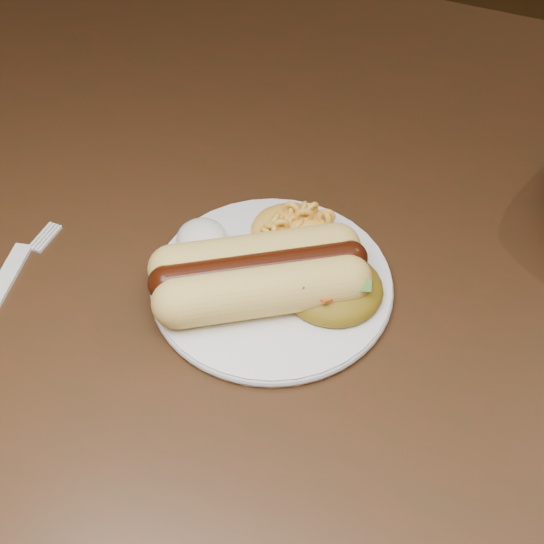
% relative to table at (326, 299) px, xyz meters
% --- Properties ---
extents(table, '(1.60, 0.90, 0.75)m').
position_rel_table_xyz_m(table, '(0.00, 0.00, 0.00)').
color(table, '#381C0F').
rests_on(table, floor).
extents(plate, '(0.20, 0.20, 0.01)m').
position_rel_table_xyz_m(plate, '(-0.02, -0.08, 0.10)').
color(plate, white).
rests_on(plate, table).
extents(hotdog, '(0.14, 0.14, 0.04)m').
position_rel_table_xyz_m(hotdog, '(-0.03, -0.10, 0.12)').
color(hotdog, '#FBCE68').
rests_on(hotdog, plate).
extents(mac_and_cheese, '(0.09, 0.09, 0.03)m').
position_rel_table_xyz_m(mac_and_cheese, '(-0.03, -0.03, 0.12)').
color(mac_and_cheese, '#F5A341').
rests_on(mac_and_cheese, plate).
extents(sour_cream, '(0.06, 0.06, 0.03)m').
position_rel_table_xyz_m(sour_cream, '(-0.10, -0.07, 0.12)').
color(sour_cream, silver).
rests_on(sour_cream, plate).
extents(taco_salad, '(0.08, 0.08, 0.04)m').
position_rel_table_xyz_m(taco_salad, '(0.03, -0.08, 0.12)').
color(taco_salad, '#9C390A').
rests_on(taco_salad, plate).
extents(fork, '(0.05, 0.14, 0.00)m').
position_rel_table_xyz_m(fork, '(-0.24, -0.17, 0.09)').
color(fork, silver).
rests_on(fork, table).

